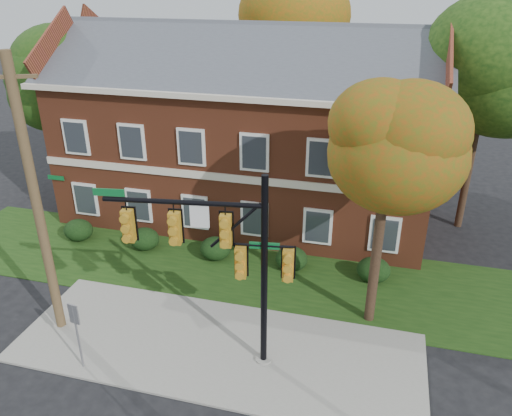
% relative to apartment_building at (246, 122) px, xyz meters
% --- Properties ---
extents(ground, '(120.00, 120.00, 0.00)m').
position_rel_apartment_building_xyz_m(ground, '(2.00, -11.95, -4.99)').
color(ground, black).
rests_on(ground, ground).
extents(sidewalk, '(14.00, 5.00, 0.08)m').
position_rel_apartment_building_xyz_m(sidewalk, '(2.00, -10.95, -4.95)').
color(sidewalk, gray).
rests_on(sidewalk, ground).
extents(grass_strip, '(30.00, 6.00, 0.04)m').
position_rel_apartment_building_xyz_m(grass_strip, '(2.00, -5.95, -4.97)').
color(grass_strip, '#193811').
rests_on(grass_strip, ground).
extents(apartment_building, '(18.80, 8.80, 9.74)m').
position_rel_apartment_building_xyz_m(apartment_building, '(0.00, 0.00, 0.00)').
color(apartment_building, brown).
rests_on(apartment_building, ground).
extents(hedge_far_left, '(1.40, 1.26, 1.05)m').
position_rel_apartment_building_xyz_m(hedge_far_left, '(-7.00, -5.25, -4.46)').
color(hedge_far_left, black).
rests_on(hedge_far_left, ground).
extents(hedge_left, '(1.40, 1.26, 1.05)m').
position_rel_apartment_building_xyz_m(hedge_left, '(-3.50, -5.25, -4.46)').
color(hedge_left, black).
rests_on(hedge_left, ground).
extents(hedge_center, '(1.40, 1.26, 1.05)m').
position_rel_apartment_building_xyz_m(hedge_center, '(0.00, -5.25, -4.46)').
color(hedge_center, black).
rests_on(hedge_center, ground).
extents(hedge_right, '(1.40, 1.26, 1.05)m').
position_rel_apartment_building_xyz_m(hedge_right, '(3.50, -5.25, -4.46)').
color(hedge_right, black).
rests_on(hedge_right, ground).
extents(hedge_far_right, '(1.40, 1.26, 1.05)m').
position_rel_apartment_building_xyz_m(hedge_far_right, '(7.00, -5.25, -4.46)').
color(hedge_far_right, black).
rests_on(hedge_far_right, ground).
extents(tree_near_right, '(4.50, 4.25, 8.58)m').
position_rel_apartment_building_xyz_m(tree_near_right, '(7.22, -8.09, 1.68)').
color(tree_near_right, black).
rests_on(tree_near_right, ground).
extents(tree_left_rear, '(5.40, 5.10, 8.88)m').
position_rel_apartment_building_xyz_m(tree_left_rear, '(-9.73, -1.12, 1.69)').
color(tree_left_rear, black).
rests_on(tree_left_rear, ground).
extents(tree_right_rear, '(6.30, 5.95, 10.62)m').
position_rel_apartment_building_xyz_m(tree_right_rear, '(11.31, 0.86, 3.13)').
color(tree_right_rear, black).
rests_on(tree_right_rear, ground).
extents(tree_far_rear, '(6.84, 6.46, 11.52)m').
position_rel_apartment_building_xyz_m(tree_far_rear, '(1.34, 7.84, 3.86)').
color(tree_far_rear, black).
rests_on(tree_far_rear, ground).
extents(traffic_signal, '(5.97, 1.06, 6.71)m').
position_rel_apartment_building_xyz_m(traffic_signal, '(2.53, -11.35, -0.82)').
color(traffic_signal, gray).
rests_on(traffic_signal, ground).
extents(utility_pole, '(1.44, 0.72, 9.82)m').
position_rel_apartment_building_xyz_m(utility_pole, '(-3.92, -11.27, -0.01)').
color(utility_pole, brown).
rests_on(utility_pole, ground).
extents(sign_post, '(0.37, 0.10, 2.53)m').
position_rel_apartment_building_xyz_m(sign_post, '(-1.94, -12.96, -3.27)').
color(sign_post, slate).
rests_on(sign_post, ground).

